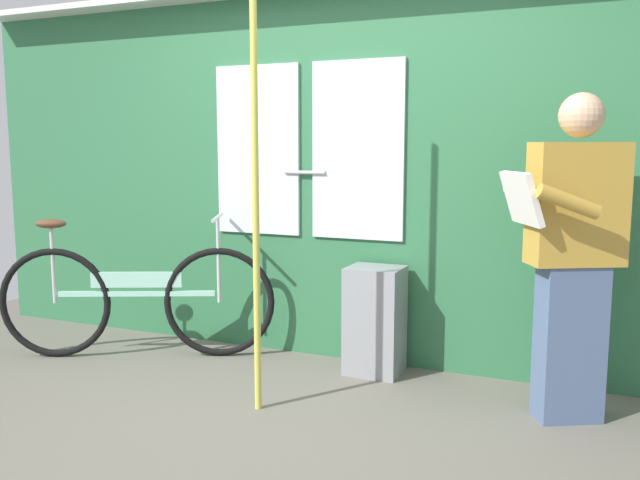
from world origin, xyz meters
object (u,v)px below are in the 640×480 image
Objects in this scene: bicycle_near_door at (136,299)px; handrail_pole at (255,189)px; trash_bin_by_wall at (375,320)px; passenger_reading_newspaper at (572,252)px.

handrail_pole is (1.15, -0.47, 0.77)m from bicycle_near_door.
handrail_pole reaches higher than bicycle_near_door.
trash_bin_by_wall is at bearing 64.34° from handrail_pole.
handrail_pole is (-1.49, -0.50, 0.30)m from passenger_reading_newspaper.
passenger_reading_newspaper is 1.60m from handrail_pole.
trash_bin_by_wall is (1.53, 0.32, -0.06)m from bicycle_near_door.
trash_bin_by_wall is at bearing -12.85° from bicycle_near_door.
passenger_reading_newspaper is at bearing -23.87° from bicycle_near_door.
bicycle_near_door reaches higher than trash_bin_by_wall.
bicycle_near_door is 0.71× the size of handrail_pole.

